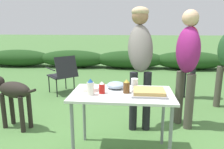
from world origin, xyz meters
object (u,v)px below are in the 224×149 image
at_px(food_tray, 149,92).
at_px(standing_person_in_dark_puffer, 187,59).
at_px(mixing_bowl, 116,85).
at_px(ketchup_bottle, 102,88).
at_px(camp_chair_green_behind_table, 63,73).
at_px(mayo_bottle, 91,87).
at_px(dog, 12,93).
at_px(paper_cup_stack, 134,84).
at_px(beer_bottle, 126,87).
at_px(standing_person_in_red_jacket, 140,52).
at_px(plate_stack, 90,88).
at_px(folding_table, 122,99).
at_px(standing_person_in_navy_coat, 190,48).

height_order(food_tray, standing_person_in_dark_puffer, standing_person_in_dark_puffer).
height_order(mixing_bowl, ketchup_bottle, ketchup_bottle).
height_order(mixing_bowl, camp_chair_green_behind_table, camp_chair_green_behind_table).
height_order(mayo_bottle, dog, mayo_bottle).
bearing_deg(camp_chair_green_behind_table, ketchup_bottle, -105.90).
bearing_deg(paper_cup_stack, beer_bottle, -116.13).
bearing_deg(dog, paper_cup_stack, -84.89).
bearing_deg(food_tray, beer_bottle, 172.17).
bearing_deg(ketchup_bottle, standing_person_in_dark_puffer, 38.88).
xyz_separation_m(beer_bottle, standing_person_in_red_jacket, (0.16, 0.77, 0.28)).
bearing_deg(standing_person_in_red_jacket, paper_cup_stack, -102.64).
relative_size(plate_stack, beer_bottle, 1.65).
relative_size(folding_table, standing_person_in_navy_coat, 0.67).
bearing_deg(beer_bottle, camp_chair_green_behind_table, 123.37).
distance_m(food_tray, mayo_bottle, 0.62).
bearing_deg(mixing_bowl, mayo_bottle, -133.20).
bearing_deg(folding_table, paper_cup_stack, 52.77).
bearing_deg(folding_table, mayo_bottle, -162.43).
xyz_separation_m(mixing_bowl, dog, (-1.50, 0.38, -0.26)).
bearing_deg(mayo_bottle, paper_cup_stack, 31.17).
xyz_separation_m(folding_table, standing_person_in_dark_puffer, (0.86, 0.83, 0.33)).
relative_size(beer_bottle, standing_person_in_red_jacket, 0.09).
bearing_deg(dog, ketchup_bottle, -95.79).
bearing_deg(mayo_bottle, mixing_bowl, 46.80).
distance_m(plate_stack, standing_person_in_navy_coat, 2.60).
bearing_deg(standing_person_in_dark_puffer, standing_person_in_navy_coat, 133.53).
relative_size(ketchup_bottle, mayo_bottle, 0.75).
bearing_deg(standing_person_in_dark_puffer, paper_cup_stack, -78.91).
relative_size(food_tray, mixing_bowl, 1.73).
bearing_deg(camp_chair_green_behind_table, dog, -141.59).
bearing_deg(standing_person_in_dark_puffer, folding_table, -76.95).
distance_m(folding_table, camp_chair_green_behind_table, 2.53).
bearing_deg(mixing_bowl, dog, 165.90).
xyz_separation_m(plate_stack, ketchup_bottle, (0.16, -0.13, 0.04)).
bearing_deg(standing_person_in_navy_coat, dog, -124.25).
distance_m(mayo_bottle, camp_chair_green_behind_table, 2.48).
bearing_deg(standing_person_in_red_jacket, food_tray, -90.00).
height_order(folding_table, standing_person_in_navy_coat, standing_person_in_navy_coat).
distance_m(ketchup_bottle, standing_person_in_dark_puffer, 1.40).
height_order(folding_table, mayo_bottle, mayo_bottle).
xyz_separation_m(folding_table, standing_person_in_red_jacket, (0.21, 0.77, 0.43)).
relative_size(paper_cup_stack, dog, 0.15).
distance_m(beer_bottle, dog, 1.73).
xyz_separation_m(plate_stack, camp_chair_green_behind_table, (-0.98, 2.04, -0.29)).
relative_size(food_tray, camp_chair_green_behind_table, 0.44).
height_order(food_tray, standing_person_in_navy_coat, standing_person_in_navy_coat).
height_order(paper_cup_stack, standing_person_in_dark_puffer, standing_person_in_dark_puffer).
height_order(mixing_bowl, paper_cup_stack, paper_cup_stack).
distance_m(folding_table, standing_person_in_navy_coat, 2.47).
xyz_separation_m(food_tray, dog, (-1.86, 0.57, -0.24)).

